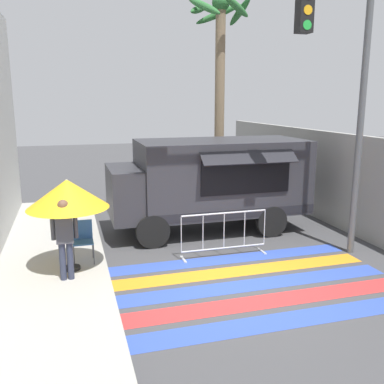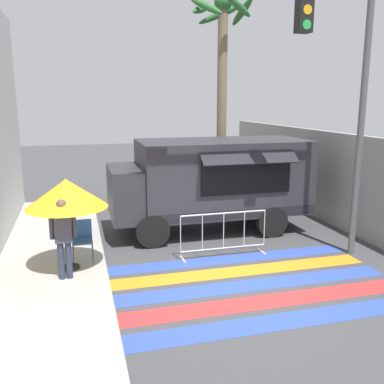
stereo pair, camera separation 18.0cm
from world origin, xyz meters
name	(u,v)px [view 1 (the left image)]	position (x,y,z in m)	size (l,w,h in m)	color
ground_plane	(240,280)	(0.00, 0.00, 0.00)	(60.00, 60.00, 0.00)	#424244
concrete_wall_right	(338,180)	(4.37, 3.00, 1.41)	(0.20, 16.00, 2.83)	gray
crosswalk_painted	(246,286)	(0.00, -0.31, 0.00)	(6.40, 3.60, 0.01)	#334FB2
food_truck	(207,179)	(0.41, 3.60, 1.53)	(5.63, 2.75, 2.65)	#2D2D33
traffic_signal_pole	(329,67)	(2.37, 0.80, 4.50)	(4.94, 0.29, 6.63)	#515456
patio_umbrella	(67,194)	(-3.46, 1.20, 1.85)	(1.72, 1.72, 1.99)	black
folding_chair	(83,237)	(-3.19, 1.65, 0.73)	(0.45, 0.45, 0.94)	#4C4C51
vendor_person	(65,235)	(-3.55, 0.68, 1.12)	(0.53, 0.22, 1.68)	#2D3347
barricade_front	(224,234)	(0.16, 1.47, 0.56)	(2.19, 0.44, 1.11)	#B7BABF
palm_tree	(219,65)	(1.79, 6.50, 4.97)	(2.24, 2.26, 7.26)	#7A664C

